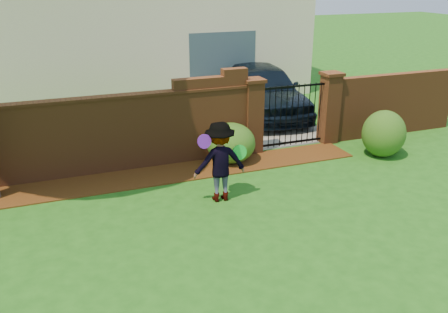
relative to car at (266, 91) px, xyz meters
name	(u,v)px	position (x,y,z in m)	size (l,w,h in m)	color
ground	(217,250)	(-4.08, -6.75, -0.82)	(80.00, 80.00, 0.01)	#1E5816
mulch_bed	(124,180)	(-5.03, -3.41, -0.80)	(11.10, 1.08, 0.03)	#3D1F0B
brick_wall	(67,137)	(-6.09, -2.75, 0.11)	(8.70, 0.31, 2.16)	brown
brick_wall_return	(391,104)	(2.52, -2.75, 0.04)	(4.00, 0.25, 1.70)	brown
pillar_left	(253,116)	(-1.68, -2.75, 0.14)	(0.50, 0.50, 1.88)	brown
pillar_right	(329,107)	(0.52, -2.75, 0.14)	(0.50, 0.50, 1.88)	brown
iron_gate	(292,115)	(-0.58, -2.75, 0.04)	(1.78, 0.03, 1.60)	black
driveway	(234,109)	(-0.58, 1.25, -0.81)	(3.20, 8.00, 0.01)	gray
house	(131,5)	(-3.08, 5.25, 2.35)	(12.40, 6.40, 6.30)	beige
car	(266,91)	(0.00, 0.00, 0.00)	(1.92, 4.78, 1.63)	black
shrub_left	(231,143)	(-2.43, -3.19, -0.34)	(1.17, 1.17, 0.96)	#1F4F17
shrub_middle	(384,134)	(1.21, -4.14, -0.24)	(1.05, 1.05, 1.16)	#1F4F17
shrub_right	(387,139)	(1.50, -3.96, -0.46)	(0.80, 0.80, 0.71)	#1F4F17
man	(220,162)	(-3.39, -5.04, -0.01)	(1.04, 0.60, 1.61)	gray
frisbee_purple	(204,141)	(-3.74, -5.14, 0.51)	(0.27, 0.27, 0.03)	#641BAA
frisbee_green	(239,152)	(-3.00, -5.07, 0.17)	(0.30, 0.30, 0.03)	green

